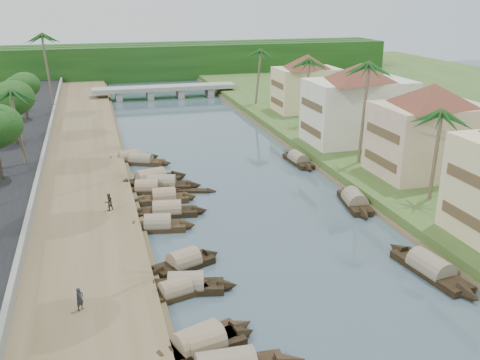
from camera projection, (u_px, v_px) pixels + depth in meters
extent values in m
plane|color=#3B4E59|center=(300.00, 267.00, 40.57)|extent=(220.00, 220.00, 0.00)
cube|color=brown|center=(81.00, 193.00, 54.56)|extent=(10.00, 180.00, 0.80)
cube|color=#325421|center=(387.00, 163.00, 63.39)|extent=(16.00, 180.00, 1.20)
cube|color=slate|center=(36.00, 188.00, 53.17)|extent=(0.40, 180.00, 1.10)
cube|color=#11380F|center=(151.00, 64.00, 125.61)|extent=(120.00, 4.00, 8.00)
cube|color=#11380F|center=(148.00, 61.00, 130.16)|extent=(120.00, 4.00, 8.00)
cube|color=#11380F|center=(146.00, 59.00, 134.70)|extent=(120.00, 4.00, 8.00)
cube|color=gray|center=(165.00, 88.00, 105.36)|extent=(28.00, 4.00, 0.80)
cube|color=gray|center=(119.00, 96.00, 103.44)|extent=(1.20, 3.50, 1.80)
cube|color=gray|center=(150.00, 94.00, 104.96)|extent=(1.20, 3.50, 1.80)
cube|color=gray|center=(180.00, 93.00, 106.49)|extent=(1.20, 3.50, 1.80)
cube|color=gray|center=(209.00, 91.00, 108.01)|extent=(1.20, 3.50, 1.80)
cube|color=brown|center=(468.00, 220.00, 40.99)|extent=(0.10, 6.40, 0.90)
cube|color=brown|center=(474.00, 181.00, 39.94)|extent=(0.10, 6.40, 0.90)
cube|color=beige|center=(428.00, 140.00, 56.75)|extent=(11.00, 8.00, 7.50)
pyramid|color=brown|center=(434.00, 94.00, 55.15)|extent=(14.11, 14.11, 2.20)
cube|color=brown|center=(380.00, 161.00, 55.96)|extent=(0.10, 6.40, 0.90)
cube|color=brown|center=(382.00, 133.00, 54.97)|extent=(0.10, 6.40, 0.90)
cube|color=silver|center=(358.00, 111.00, 69.14)|extent=(13.00, 8.00, 8.00)
pyramid|color=brown|center=(361.00, 72.00, 67.46)|extent=(15.59, 15.59, 2.20)
cube|color=brown|center=(310.00, 130.00, 68.14)|extent=(0.10, 6.40, 0.90)
cube|color=brown|center=(311.00, 105.00, 67.08)|extent=(0.10, 6.40, 0.90)
cube|color=beige|center=(306.00, 90.00, 87.74)|extent=(10.00, 7.00, 7.00)
pyramid|color=brown|center=(307.00, 61.00, 86.22)|extent=(12.62, 12.62, 2.20)
cube|color=brown|center=(277.00, 102.00, 87.03)|extent=(0.10, 5.60, 0.90)
cube|color=brown|center=(277.00, 84.00, 86.11)|extent=(0.10, 5.60, 0.90)
cube|color=black|center=(204.00, 347.00, 31.02)|extent=(5.03, 2.63, 0.70)
cone|color=black|center=(245.00, 334.00, 32.14)|extent=(1.68, 1.78, 1.69)
cone|color=black|center=(161.00, 360.00, 29.85)|extent=(1.68, 1.78, 1.69)
cylinder|color=#9B8363|center=(204.00, 342.00, 30.89)|extent=(3.94, 2.47, 1.78)
cube|color=black|center=(198.00, 346.00, 31.11)|extent=(5.99, 3.69, 0.70)
cone|color=black|center=(242.00, 326.00, 32.86)|extent=(2.10, 2.08, 1.79)
cylinder|color=#9B8363|center=(198.00, 341.00, 30.98)|extent=(4.75, 3.28, 1.86)
cube|color=black|center=(186.00, 288.00, 37.25)|extent=(5.49, 2.79, 0.70)
cone|color=black|center=(228.00, 286.00, 37.36)|extent=(1.81, 1.80, 1.68)
cone|color=black|center=(144.00, 288.00, 37.09)|extent=(1.81, 1.80, 1.68)
cylinder|color=gray|center=(186.00, 283.00, 37.12)|extent=(4.30, 2.59, 1.74)
cube|color=black|center=(176.00, 294.00, 36.50)|extent=(4.60, 2.55, 0.70)
cone|color=black|center=(207.00, 284.00, 37.63)|extent=(1.56, 1.61, 1.47)
cone|color=black|center=(142.00, 303.00, 35.32)|extent=(1.56, 1.61, 1.47)
cylinder|color=#9B8363|center=(176.00, 289.00, 36.38)|extent=(3.62, 2.34, 1.54)
cube|color=black|center=(184.00, 265.00, 40.36)|extent=(4.94, 3.37, 0.70)
cone|color=black|center=(212.00, 255.00, 41.80)|extent=(1.86, 1.99, 1.75)
cone|color=black|center=(154.00, 275.00, 38.86)|extent=(1.86, 1.99, 1.75)
cylinder|color=#9B8363|center=(184.00, 261.00, 40.23)|extent=(3.96, 3.03, 1.85)
cube|color=black|center=(158.00, 228.00, 46.87)|extent=(5.09, 2.57, 0.70)
cone|color=black|center=(189.00, 226.00, 47.09)|extent=(1.68, 1.79, 1.72)
cone|color=black|center=(127.00, 228.00, 46.61)|extent=(1.68, 1.79, 1.72)
cylinder|color=gray|center=(158.00, 224.00, 46.75)|extent=(3.97, 2.44, 1.81)
cube|color=black|center=(167.00, 213.00, 49.92)|extent=(5.76, 2.59, 0.70)
cone|color=black|center=(200.00, 211.00, 50.23)|extent=(1.82, 1.80, 1.75)
cone|color=black|center=(134.00, 214.00, 49.56)|extent=(1.82, 1.80, 1.75)
cylinder|color=#9B8363|center=(167.00, 210.00, 49.79)|extent=(4.48, 2.46, 1.82)
cube|color=black|center=(164.00, 200.00, 53.13)|extent=(4.84, 2.04, 0.70)
cone|color=black|center=(191.00, 197.00, 53.63)|extent=(1.49, 1.67, 1.74)
cone|color=black|center=(137.00, 201.00, 52.58)|extent=(1.49, 1.67, 1.74)
cylinder|color=#9B8363|center=(164.00, 196.00, 53.01)|extent=(3.72, 2.05, 1.84)
cube|color=black|center=(162.00, 187.00, 56.78)|extent=(6.50, 3.31, 0.70)
cone|color=black|center=(194.00, 186.00, 56.84)|extent=(2.13, 2.05, 1.87)
cone|color=black|center=(129.00, 186.00, 56.66)|extent=(2.13, 2.05, 1.87)
cylinder|color=gray|center=(162.00, 183.00, 56.65)|extent=(5.09, 3.03, 1.93)
cube|color=black|center=(147.00, 191.00, 55.65)|extent=(5.19, 2.73, 0.70)
cone|color=black|center=(174.00, 190.00, 55.73)|extent=(1.73, 1.75, 1.62)
cone|color=black|center=(121.00, 190.00, 55.52)|extent=(1.73, 1.75, 1.62)
cylinder|color=#9B8363|center=(147.00, 187.00, 55.52)|extent=(4.07, 2.52, 1.69)
cube|color=black|center=(151.00, 182.00, 58.23)|extent=(6.63, 3.69, 0.70)
cone|color=black|center=(180.00, 176.00, 59.87)|extent=(2.26, 2.34, 2.14)
cone|color=black|center=(120.00, 187.00, 56.53)|extent=(2.26, 2.34, 2.14)
cylinder|color=#9B8363|center=(151.00, 179.00, 58.10)|extent=(5.22, 3.39, 2.24)
cube|color=black|center=(141.00, 163.00, 64.90)|extent=(5.75, 3.86, 0.70)
cone|color=black|center=(166.00, 163.00, 64.35)|extent=(2.04, 1.96, 1.59)
cone|color=black|center=(117.00, 161.00, 65.39)|extent=(2.04, 1.96, 1.59)
cylinder|color=gray|center=(141.00, 160.00, 64.78)|extent=(4.58, 3.33, 1.63)
cube|color=black|center=(130.00, 160.00, 65.91)|extent=(5.51, 2.27, 0.70)
cone|color=black|center=(154.00, 157.00, 66.91)|extent=(1.70, 1.72, 1.74)
cone|color=black|center=(105.00, 162.00, 64.86)|extent=(1.70, 1.72, 1.74)
cylinder|color=#9B8363|center=(130.00, 157.00, 65.78)|extent=(4.26, 2.22, 1.81)
cube|color=black|center=(430.00, 272.00, 39.45)|extent=(2.85, 7.04, 0.70)
cone|color=black|center=(397.00, 249.00, 42.72)|extent=(1.99, 2.15, 1.97)
cone|color=black|center=(470.00, 296.00, 36.13)|extent=(1.99, 2.15, 1.97)
cylinder|color=gray|center=(431.00, 267.00, 39.33)|extent=(2.71, 5.45, 2.02)
cube|color=black|center=(354.00, 203.00, 52.26)|extent=(2.92, 6.24, 0.70)
cone|color=black|center=(345.00, 191.00, 55.36)|extent=(1.99, 2.00, 1.91)
cone|color=black|center=(365.00, 216.00, 49.10)|extent=(1.99, 2.00, 1.91)
cylinder|color=gray|center=(355.00, 200.00, 52.13)|extent=(2.75, 4.86, 1.98)
cube|color=black|center=(298.00, 162.00, 65.18)|extent=(1.98, 5.92, 0.70)
cone|color=black|center=(287.00, 154.00, 68.05)|extent=(1.59, 1.73, 1.69)
cone|color=black|center=(310.00, 169.00, 62.26)|extent=(1.59, 1.73, 1.69)
cylinder|color=gray|center=(298.00, 159.00, 65.06)|extent=(1.97, 4.54, 1.74)
cube|color=black|center=(174.00, 268.00, 40.16)|extent=(3.12, 0.79, 0.35)
cone|color=black|center=(196.00, 265.00, 40.66)|extent=(0.80, 0.71, 0.69)
cone|color=black|center=(150.00, 272.00, 39.67)|extent=(0.80, 0.71, 0.69)
cube|color=black|center=(190.00, 191.00, 55.83)|extent=(4.25, 2.03, 0.35)
cone|color=black|center=(212.00, 191.00, 55.77)|extent=(1.25, 1.11, 0.84)
cone|color=black|center=(167.00, 191.00, 55.89)|extent=(1.25, 1.11, 0.84)
cylinder|color=brown|center=(435.00, 156.00, 49.33)|extent=(0.58, 0.36, 8.49)
sphere|color=#184918|center=(440.00, 113.00, 47.98)|extent=(3.20, 3.20, 3.20)
cylinder|color=brown|center=(363.00, 114.00, 59.76)|extent=(0.80, 0.36, 11.38)
sphere|color=#184918|center=(367.00, 64.00, 57.96)|extent=(3.20, 3.20, 3.20)
cylinder|color=brown|center=(306.00, 93.00, 77.66)|extent=(0.90, 0.36, 9.62)
sphere|color=#184918|center=(307.00, 60.00, 76.13)|extent=(3.20, 3.20, 3.20)
cylinder|color=brown|center=(20.00, 128.00, 58.97)|extent=(1.05, 0.36, 8.39)
sphere|color=#184918|center=(15.00, 92.00, 57.64)|extent=(3.20, 3.20, 3.20)
cylinder|color=brown|center=(257.00, 77.00, 93.09)|extent=(1.27, 0.36, 9.31)
sphere|color=#184918|center=(257.00, 51.00, 91.61)|extent=(3.20, 3.20, 3.20)
cylinder|color=brown|center=(49.00, 71.00, 88.24)|extent=(1.00, 0.36, 12.13)
sphere|color=#184918|center=(45.00, 35.00, 86.32)|extent=(3.20, 3.20, 3.20)
cylinder|color=#453927|center=(14.00, 128.00, 68.44)|extent=(0.60, 0.60, 3.87)
ellipsoid|color=#11380F|center=(10.00, 100.00, 67.22)|extent=(5.30, 5.30, 4.36)
cylinder|color=#453927|center=(25.00, 108.00, 81.69)|extent=(0.60, 0.60, 3.43)
ellipsoid|color=#11380F|center=(23.00, 86.00, 80.61)|extent=(4.60, 4.60, 3.79)
cylinder|color=#453927|center=(383.00, 124.00, 72.99)|extent=(0.60, 0.60, 3.24)
ellipsoid|color=#11380F|center=(385.00, 101.00, 71.97)|extent=(4.34, 4.34, 3.57)
imported|color=#27262E|center=(80.00, 299.00, 33.40)|extent=(0.66, 0.65, 1.53)
imported|color=#333223|center=(109.00, 202.00, 48.83)|extent=(0.99, 0.92, 1.63)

